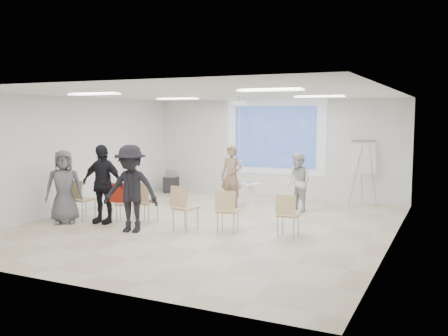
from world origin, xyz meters
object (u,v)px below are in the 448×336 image
at_px(chair_right_far, 287,212).
at_px(laptop, 147,201).
at_px(chair_left_mid, 124,201).
at_px(av_cart, 171,182).
at_px(player_left, 231,172).
at_px(audience_mid, 131,183).
at_px(pedestal_table, 251,194).
at_px(chair_right_inner, 227,208).
at_px(flipchart_easel, 364,157).
at_px(chair_far_left, 81,196).
at_px(chair_center, 183,204).
at_px(audience_outer, 64,182).
at_px(player_right, 298,179).
at_px(chair_left_inner, 144,199).
at_px(audience_left, 102,178).

bearing_deg(chair_right_far, laptop, 179.68).
relative_size(chair_left_mid, av_cart, 1.18).
height_order(chair_left_mid, av_cart, chair_left_mid).
bearing_deg(player_left, audience_mid, -100.99).
distance_m(pedestal_table, chair_right_inner, 3.11).
height_order(chair_right_inner, flipchart_easel, flipchart_easel).
bearing_deg(chair_right_far, chair_far_left, -175.99).
xyz_separation_m(player_left, chair_center, (0.20, -3.01, -0.38)).
distance_m(chair_center, audience_outer, 2.98).
bearing_deg(chair_left_mid, av_cart, 86.29).
height_order(player_right, chair_center, player_right).
distance_m(chair_left_inner, audience_left, 1.11).
distance_m(laptop, audience_outer, 1.98).
distance_m(chair_far_left, chair_right_far, 5.07).
xyz_separation_m(player_left, audience_outer, (-2.72, -3.48, -0.00)).
relative_size(chair_far_left, chair_right_inner, 1.04).
height_order(player_right, flipchart_easel, flipchart_easel).
xyz_separation_m(player_right, audience_mid, (-2.58, -3.82, 0.22)).
bearing_deg(chair_left_inner, audience_outer, -156.57).
height_order(chair_right_far, av_cart, chair_right_far).
xyz_separation_m(laptop, audience_left, (-0.94, -0.45, 0.54)).
bearing_deg(audience_outer, pedestal_table, 9.37).
bearing_deg(av_cart, audience_left, -100.34).
height_order(chair_far_left, av_cart, chair_far_left).
distance_m(pedestal_table, audience_outer, 4.94).
distance_m(player_left, flipchart_easel, 3.73).
relative_size(pedestal_table, player_left, 0.35).
bearing_deg(chair_center, chair_right_inner, 23.41).
relative_size(player_right, audience_mid, 0.79).
bearing_deg(audience_outer, av_cart, 52.27).
bearing_deg(chair_far_left, audience_left, 9.57).
bearing_deg(chair_right_inner, av_cart, 122.97).
xyz_separation_m(chair_far_left, audience_left, (0.68, -0.04, 0.48)).
height_order(player_right, chair_far_left, player_right).
distance_m(player_left, audience_left, 3.64).
xyz_separation_m(pedestal_table, chair_right_inner, (0.67, -3.03, 0.17)).
bearing_deg(chair_left_inner, chair_center, -12.41).
bearing_deg(chair_left_mid, chair_right_far, -17.90).
distance_m(chair_far_left, audience_left, 0.84).
relative_size(chair_left_inner, chair_center, 0.97).
xyz_separation_m(chair_left_mid, chair_left_inner, (0.54, 0.05, 0.07)).
distance_m(pedestal_table, player_left, 0.80).
relative_size(pedestal_table, av_cart, 0.96).
bearing_deg(audience_outer, chair_left_inner, -16.51).
bearing_deg(chair_right_far, audience_left, -174.65).
bearing_deg(audience_left, player_left, 53.89).
bearing_deg(chair_far_left, flipchart_easel, 53.06).
bearing_deg(player_left, audience_left, -120.73).
bearing_deg(player_right, audience_outer, -107.91).
distance_m(laptop, flipchart_easel, 6.21).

